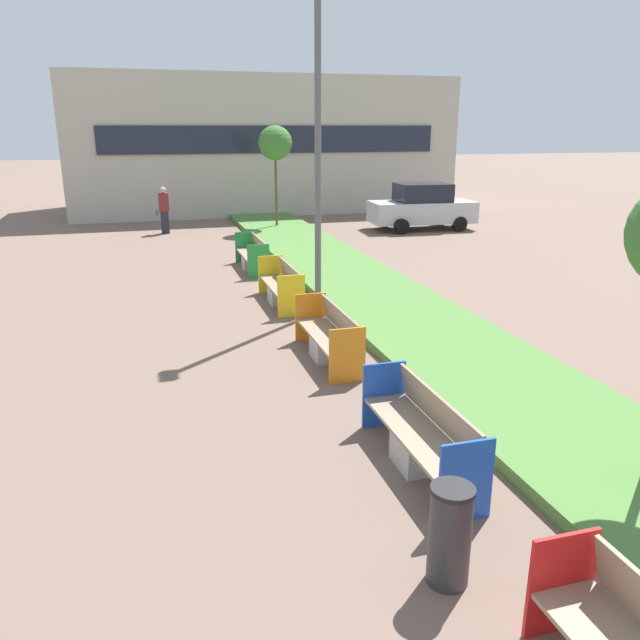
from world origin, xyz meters
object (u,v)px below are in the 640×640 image
(parked_car_distant, at_px, (422,207))
(bench_blue_frame, at_px, (422,439))
(bench_yellow_frame, at_px, (282,288))
(pedestrian_walking, at_px, (164,210))
(street_lamp_post, at_px, (318,131))
(litter_bin, at_px, (450,535))
(bench_green_frame, at_px, (253,257))
(sapling_tree_far, at_px, (275,143))
(bench_orange_frame, at_px, (329,339))

(parked_car_distant, bearing_deg, bench_blue_frame, -111.25)
(bench_yellow_frame, bearing_deg, pedestrian_walking, 100.94)
(street_lamp_post, bearing_deg, litter_bin, -98.12)
(street_lamp_post, bearing_deg, bench_green_frame, 97.16)
(litter_bin, xyz_separation_m, pedestrian_walking, (-1.54, 21.00, 0.43))
(bench_green_frame, relative_size, litter_bin, 2.29)
(bench_blue_frame, relative_size, street_lamp_post, 0.33)
(sapling_tree_far, xyz_separation_m, pedestrian_walking, (-4.44, 0.30, -2.48))
(litter_bin, height_order, parked_car_distant, parked_car_distant)
(bench_blue_frame, height_order, parked_car_distant, parked_car_distant)
(bench_blue_frame, distance_m, bench_orange_frame, 3.90)
(bench_blue_frame, height_order, litter_bin, litter_bin)
(parked_car_distant, bearing_deg, pedestrian_walking, 173.28)
(bench_orange_frame, bearing_deg, litter_bin, -96.21)
(bench_green_frame, relative_size, sapling_tree_far, 0.55)
(bench_green_frame, height_order, pedestrian_walking, pedestrian_walking)
(bench_orange_frame, xyz_separation_m, litter_bin, (-0.64, -5.85, 0.12))
(bench_yellow_frame, height_order, pedestrian_walking, pedestrian_walking)
(street_lamp_post, xyz_separation_m, sapling_tree_far, (1.65, 11.95, -0.54))
(street_lamp_post, bearing_deg, sapling_tree_far, 82.15)
(litter_bin, distance_m, sapling_tree_far, 21.10)
(litter_bin, xyz_separation_m, parked_car_distant, (8.62, 19.14, 0.42))
(parked_car_distant, bearing_deg, sapling_tree_far, 168.41)
(sapling_tree_far, bearing_deg, bench_yellow_frame, -101.64)
(pedestrian_walking, bearing_deg, bench_orange_frame, -81.82)
(bench_yellow_frame, xyz_separation_m, pedestrian_walking, (-2.18, 11.26, 0.55))
(bench_blue_frame, bearing_deg, street_lamp_post, 84.87)
(bench_green_frame, relative_size, street_lamp_post, 0.32)
(street_lamp_post, bearing_deg, pedestrian_walking, 102.81)
(litter_bin, relative_size, parked_car_distant, 0.23)
(bench_blue_frame, relative_size, litter_bin, 2.40)
(sapling_tree_far, height_order, parked_car_distant, sapling_tree_far)
(bench_yellow_frame, relative_size, litter_bin, 2.32)
(bench_yellow_frame, height_order, litter_bin, litter_bin)
(bench_green_frame, relative_size, parked_car_distant, 0.53)
(bench_orange_frame, xyz_separation_m, bench_yellow_frame, (-0.00, 3.88, -0.00))
(bench_yellow_frame, xyz_separation_m, bench_green_frame, (-0.00, 3.86, -0.00))
(bench_green_frame, distance_m, pedestrian_walking, 7.73)
(street_lamp_post, distance_m, sapling_tree_far, 12.08)
(bench_yellow_frame, bearing_deg, bench_orange_frame, -90.00)
(bench_green_frame, bearing_deg, bench_yellow_frame, -89.99)
(bench_blue_frame, distance_m, pedestrian_walking, 19.18)
(bench_yellow_frame, height_order, parked_car_distant, parked_car_distant)
(litter_bin, height_order, pedestrian_walking, pedestrian_walking)
(bench_green_frame, bearing_deg, pedestrian_walking, 106.39)
(bench_blue_frame, xyz_separation_m, sapling_tree_far, (2.26, 18.74, 3.03))
(pedestrian_walking, xyz_separation_m, parked_car_distant, (10.16, -1.86, -0.01))
(bench_green_frame, height_order, litter_bin, litter_bin)
(bench_blue_frame, bearing_deg, parked_car_distant, 65.10)
(bench_blue_frame, xyz_separation_m, bench_yellow_frame, (-0.00, 7.78, -0.00))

